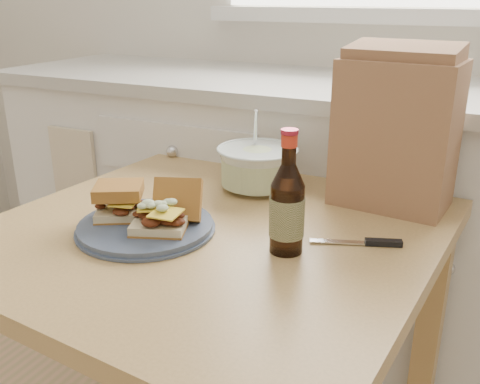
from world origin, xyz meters
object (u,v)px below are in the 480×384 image
at_px(dining_table, 214,271).
at_px(coleslaw_bowl, 257,169).
at_px(plate, 146,227).
at_px(beer_bottle, 287,207).
at_px(paper_bag, 396,135).

bearing_deg(dining_table, coleslaw_bowl, 98.19).
distance_m(plate, beer_bottle, 0.30).
bearing_deg(beer_bottle, paper_bag, 47.63).
bearing_deg(beer_bottle, plate, 166.41).
relative_size(dining_table, paper_bag, 2.93).
bearing_deg(coleslaw_bowl, plate, -106.53).
relative_size(beer_bottle, paper_bag, 0.72).
height_order(plate, coleslaw_bowl, coleslaw_bowl).
bearing_deg(coleslaw_bowl, beer_bottle, -56.50).
distance_m(coleslaw_bowl, beer_bottle, 0.35).
bearing_deg(paper_bag, coleslaw_bowl, -166.84).
distance_m(dining_table, beer_bottle, 0.27).
height_order(plate, beer_bottle, beer_bottle).
xyz_separation_m(plate, paper_bag, (0.42, 0.38, 0.15)).
bearing_deg(beer_bottle, dining_table, 145.46).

